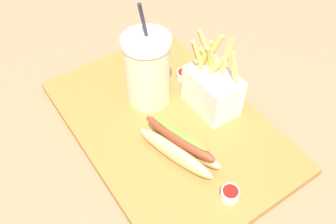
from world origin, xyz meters
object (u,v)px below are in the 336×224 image
(ketchup_cup_1, at_px, (185,75))
(hot_dog_1, at_px, (179,146))
(fries_basket, at_px, (212,89))
(soda_cup, at_px, (148,70))
(ketchup_cup_2, at_px, (230,194))

(ketchup_cup_1, bearing_deg, hot_dog_1, 141.03)
(fries_basket, bearing_deg, soda_cup, 45.41)
(ketchup_cup_2, bearing_deg, fries_basket, -29.99)
(fries_basket, relative_size, hot_dog_1, 0.93)
(fries_basket, distance_m, hot_dog_1, 0.14)
(hot_dog_1, xyz_separation_m, ketchup_cup_1, (0.16, -0.13, -0.02))
(soda_cup, relative_size, hot_dog_1, 1.29)
(hot_dog_1, bearing_deg, soda_cup, -12.30)
(soda_cup, height_order, ketchup_cup_1, soda_cup)
(hot_dog_1, relative_size, ketchup_cup_1, 5.11)
(soda_cup, bearing_deg, hot_dog_1, 167.70)
(ketchup_cup_2, bearing_deg, hot_dog_1, 9.50)
(fries_basket, distance_m, ketchup_cup_1, 0.10)
(ketchup_cup_1, bearing_deg, ketchup_cup_2, 158.72)
(fries_basket, bearing_deg, ketchup_cup_1, -1.32)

